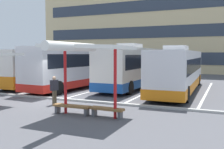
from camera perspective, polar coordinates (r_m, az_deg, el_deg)
ground_plane at (r=16.15m, az=-12.63°, el=-5.82°), size 160.00×160.00×0.00m
terminal_building at (r=46.43m, az=12.12°, el=13.30°), size 42.03×11.66×22.80m
coach_bus_0 at (r=25.12m, az=-14.48°, el=1.53°), size 3.17×11.42×3.56m
coach_bus_1 at (r=22.49m, az=-7.42°, el=1.73°), size 3.11×11.65×3.77m
coach_bus_2 at (r=22.98m, az=5.28°, el=1.70°), size 2.62×12.42×3.71m
coach_bus_3 at (r=20.55m, az=14.42°, el=0.85°), size 2.78×12.58×3.45m
lane_stripe_0 at (r=27.14m, az=-16.90°, el=-1.74°), size 0.16×14.00×0.01m
lane_stripe_1 at (r=24.68m, az=-9.69°, el=-2.21°), size 0.16×14.00×0.01m
lane_stripe_2 at (r=22.70m, az=-1.06°, el=-2.73°), size 0.16×14.00×0.01m
lane_stripe_3 at (r=21.32m, az=8.96°, el=-3.26°), size 0.16×14.00×0.01m
lane_stripe_4 at (r=20.67m, az=19.98°, el=-3.72°), size 0.16×14.00×0.01m
waiting_shelter_1 at (r=11.75m, az=-5.71°, el=5.62°), size 3.61×4.65×3.34m
bench_1 at (r=12.62m, az=-8.79°, el=-7.08°), size 1.91×0.45×0.45m
bench_2 at (r=11.86m, az=-1.10°, el=-7.83°), size 1.61×0.46×0.45m
platform_kerb at (r=16.68m, az=-11.24°, el=-5.26°), size 44.00×0.24×0.12m
waiting_passenger_0 at (r=15.19m, az=-12.51°, el=-2.95°), size 0.28×0.49×1.61m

